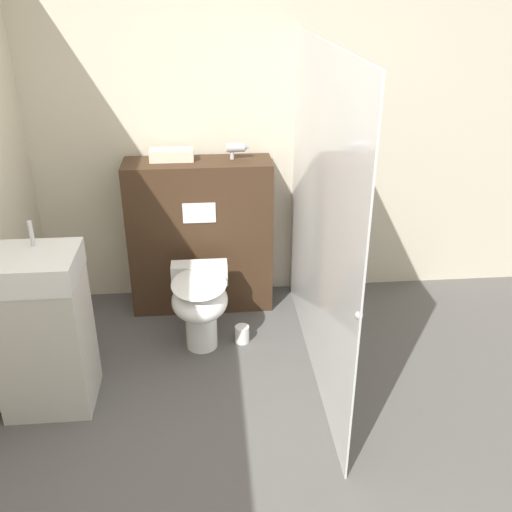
{
  "coord_description": "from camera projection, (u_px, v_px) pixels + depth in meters",
  "views": [
    {
      "loc": [
        -0.13,
        -1.71,
        2.21
      ],
      "look_at": [
        0.13,
        1.33,
        0.72
      ],
      "focal_mm": 40.0,
      "sensor_mm": 36.0,
      "label": 1
    }
  ],
  "objects": [
    {
      "name": "wall_back",
      "position": [
        226.0,
        131.0,
        3.98
      ],
      "size": [
        8.0,
        0.06,
        2.5
      ],
      "color": "beige",
      "rests_on": "ground_plane"
    },
    {
      "name": "folded_towel",
      "position": [
        172.0,
        155.0,
        3.82
      ],
      "size": [
        0.29,
        0.12,
        0.08
      ],
      "color": "beige",
      "rests_on": "partition_panel"
    },
    {
      "name": "hair_drier",
      "position": [
        237.0,
        148.0,
        3.84
      ],
      "size": [
        0.15,
        0.06,
        0.11
      ],
      "color": "#B7B7BC",
      "rests_on": "partition_panel"
    },
    {
      "name": "shower_glass",
      "position": [
        318.0,
        221.0,
        3.24
      ],
      "size": [
        0.04,
        1.95,
        1.93
      ],
      "color": "silver",
      "rests_on": "ground_plane"
    },
    {
      "name": "spare_toilet_roll",
      "position": [
        242.0,
        334.0,
        3.83
      ],
      "size": [
        0.1,
        0.1,
        0.12
      ],
      "color": "white",
      "rests_on": "ground_plane"
    },
    {
      "name": "toilet",
      "position": [
        200.0,
        302.0,
        3.63
      ],
      "size": [
        0.37,
        0.55,
        0.53
      ],
      "color": "white",
      "rests_on": "ground_plane"
    },
    {
      "name": "sink_vanity",
      "position": [
        43.0,
        331.0,
        3.12
      ],
      "size": [
        0.48,
        0.41,
        1.08
      ],
      "color": "beige",
      "rests_on": "ground_plane"
    },
    {
      "name": "partition_panel",
      "position": [
        201.0,
        236.0,
        4.07
      ],
      "size": [
        1.0,
        0.33,
        1.1
      ],
      "color": "#3D2819",
      "rests_on": "ground_plane"
    }
  ]
}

